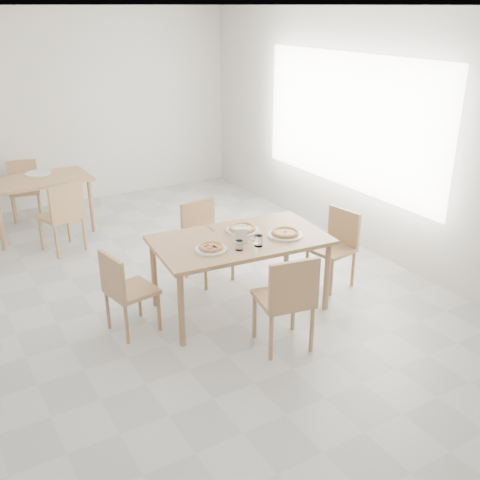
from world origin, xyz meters
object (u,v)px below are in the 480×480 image
napkin_holder (241,236)px  chair_back_s (63,213)px  chair_south (288,296)px  pizza_margherita (285,233)px  tumbler_b (258,241)px  chair_north (204,235)px  tumbler_a (239,245)px  chair_west (124,287)px  plate_pepperoni (211,249)px  plate_margherita (285,235)px  chair_back_n (24,185)px  plate_empty (38,173)px  pizza_mushroom (243,228)px  pizza_pepperoni (211,247)px  plate_mushroom (243,230)px  chair_east (336,242)px  second_table (38,186)px  main_table (240,245)px

napkin_holder → chair_back_s: (-1.06, 2.35, -0.31)m
chair_south → pizza_margherita: (0.44, 0.67, 0.26)m
pizza_margherita → tumbler_b: tumbler_b is taller
chair_north → tumbler_a: 1.09m
chair_west → tumbler_b: size_ratio=7.75×
tumbler_a → napkin_holder: napkin_holder is taller
chair_back_s → plate_pepperoni: bearing=92.2°
pizza_margherita → chair_south: bearing=-123.0°
pizza_margherita → plate_margherita: bearing=-90.0°
chair_back_n → plate_empty: chair_back_n is taller
chair_west → pizza_mushroom: chair_west is taller
pizza_margherita → chair_back_n: chair_back_n is taller
pizza_margherita → pizza_pepperoni: (-0.78, 0.06, 0.00)m
pizza_mushroom → tumbler_a: bearing=-125.0°
plate_mushroom → pizza_margherita: bearing=-46.9°
plate_margherita → chair_east: bearing=8.5°
plate_margherita → chair_south: bearing=-123.0°
tumbler_b → second_table: size_ratio=0.08×
main_table → plate_mushroom: plate_mushroom is taller
pizza_margherita → pizza_pepperoni: same height
main_table → chair_west: 1.16m
second_table → chair_north: bearing=-63.4°
plate_pepperoni → pizza_mushroom: size_ratio=1.09×
plate_pepperoni → tumbler_b: tumbler_b is taller
pizza_margherita → pizza_pepperoni: bearing=175.5°
tumbler_b → chair_back_s: (-1.16, 2.50, -0.29)m
pizza_pepperoni → chair_back_n: (-0.90, 3.90, -0.32)m
pizza_mushroom → chair_west: bearing=-179.7°
plate_mushroom → tumbler_a: tumbler_a is taller
tumbler_b → napkin_holder: 0.18m
chair_north → tumbler_b: 1.09m
plate_margherita → plate_empty: 3.76m
plate_pepperoni → tumbler_a: tumbler_a is taller
chair_east → plate_margherita: size_ratio=2.41×
chair_back_s → plate_empty: bearing=-102.9°
plate_pepperoni → napkin_holder: bearing=1.3°
chair_east → plate_mushroom: chair_east is taller
chair_west → tumbler_b: tumbler_b is taller
pizza_margherita → tumbler_b: (-0.36, -0.08, 0.02)m
pizza_mushroom → tumbler_a: size_ratio=3.00×
main_table → chair_back_s: bearing=121.9°
napkin_holder → tumbler_a: bearing=-97.7°
plate_pepperoni → tumbler_a: (0.22, -0.13, 0.04)m
tumbler_b → second_table: tumbler_b is taller
plate_mushroom → plate_empty: (-1.27, 3.11, 0.00)m
plate_empty → chair_east: bearing=-55.0°
chair_west → chair_back_n: 3.65m
chair_west → tumbler_a: bearing=-120.9°
plate_pepperoni → second_table: size_ratio=0.23×
chair_north → pizza_margherita: size_ratio=2.61×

